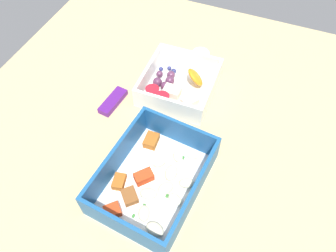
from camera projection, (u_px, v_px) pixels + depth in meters
table_surface at (171, 131)px, 61.78cm from camera, size 80.00×80.00×2.00cm
pasta_container at (154, 180)px, 52.44cm from camera, size 20.66×16.32×6.07cm
fruit_bowl at (177, 86)px, 65.08cm from camera, size 14.68×14.06×4.84cm
candy_bar at (113, 101)px, 64.00cm from camera, size 7.23×3.19×1.20cm
paper_cup_liner at (200, 56)px, 71.56cm from camera, size 3.81×3.81×1.60cm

